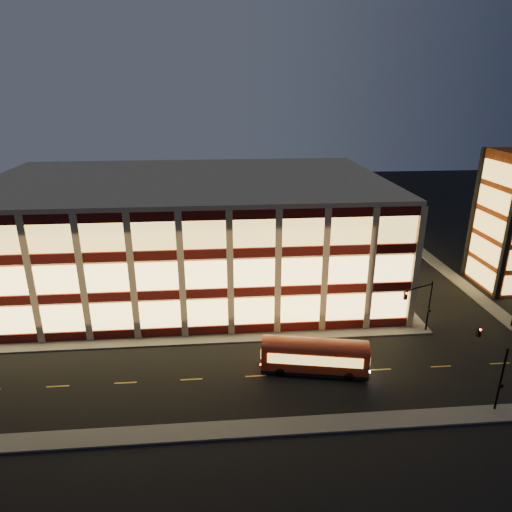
{
  "coord_description": "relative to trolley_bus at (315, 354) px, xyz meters",
  "views": [
    {
      "loc": [
        0.88,
        -41.94,
        25.43
      ],
      "look_at": [
        5.22,
        8.0,
        6.78
      ],
      "focal_mm": 32.0,
      "sensor_mm": 36.0,
      "label": 1
    }
  ],
  "objects": [
    {
      "name": "traffic_signal_near",
      "position": [
        13.94,
        -5.33,
        2.27
      ],
      "size": [
        0.32,
        4.45,
        6.0
      ],
      "color": "black",
      "rests_on": "ground"
    },
    {
      "name": "sidewalk_near",
      "position": [
        -9.56,
        -7.3,
        -1.78
      ],
      "size": [
        100.0,
        2.0,
        0.15
      ],
      "primitive_type": "cube",
      "color": "#514F4C",
      "rests_on": "ground"
    },
    {
      "name": "sidewalk_office_east",
      "position": [
        13.44,
        22.7,
        -1.78
      ],
      "size": [
        2.0,
        30.0,
        0.15
      ],
      "primitive_type": "cube",
      "color": "#514F4C",
      "rests_on": "ground"
    },
    {
      "name": "traffic_signal_far",
      "position": [
        12.65,
        5.94,
        2.26
      ],
      "size": [
        3.79,
        1.87,
        6.0
      ],
      "color": "black",
      "rests_on": "ground"
    },
    {
      "name": "office_building",
      "position": [
        -12.48,
        22.61,
        5.39
      ],
      "size": [
        50.45,
        30.45,
        14.5
      ],
      "color": "tan",
      "rests_on": "ground"
    },
    {
      "name": "sidewalk_tower_west",
      "position": [
        24.44,
        22.7,
        -1.78
      ],
      "size": [
        2.0,
        30.0,
        0.15
      ],
      "primitive_type": "cube",
      "color": "#514F4C",
      "rests_on": "ground"
    },
    {
      "name": "trolley_bus",
      "position": [
        0.0,
        0.0,
        0.0
      ],
      "size": [
        10.18,
        4.38,
        3.35
      ],
      "rotation": [
        0.0,
        0.0,
        -0.2
      ],
      "color": "#9F2108",
      "rests_on": "ground"
    },
    {
      "name": "sidewalk_office_south",
      "position": [
        -12.56,
        6.7,
        -1.78
      ],
      "size": [
        54.0,
        2.0,
        0.15
      ],
      "primitive_type": "cube",
      "color": "#514F4C",
      "rests_on": "ground"
    },
    {
      "name": "ground",
      "position": [
        -9.56,
        5.7,
        -1.86
      ],
      "size": [
        200.0,
        200.0,
        0.0
      ],
      "primitive_type": "plane",
      "color": "black",
      "rests_on": "ground"
    }
  ]
}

